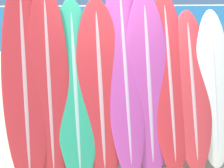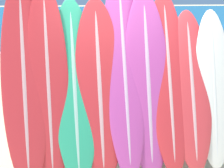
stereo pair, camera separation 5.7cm
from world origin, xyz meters
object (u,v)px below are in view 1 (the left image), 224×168
(surfboard_slot_3, at_px, (100,90))
(person_near_water, at_px, (145,35))
(person_far_left, at_px, (13,37))
(surfboard_slot_1, at_px, (49,84))
(surfboard_slot_2, at_px, (76,91))
(surfboard_slot_7, at_px, (192,91))
(surfboard_slot_5, at_px, (148,84))
(surfboard_slot_8, at_px, (214,89))
(surfboard_slot_4, at_px, (125,74))
(surfboard_slot_6, at_px, (169,82))
(person_mid_beach, at_px, (119,30))
(surfboard_rack, at_px, (124,134))
(surfboard_slot_0, at_px, (25,84))

(surfboard_slot_3, xyz_separation_m, person_near_water, (2.93, 7.40, -0.24))
(person_far_left, bearing_deg, surfboard_slot_3, -43.14)
(surfboard_slot_1, xyz_separation_m, surfboard_slot_2, (0.31, -0.01, -0.10))
(surfboard_slot_7, bearing_deg, surfboard_slot_5, 176.80)
(surfboard_slot_3, xyz_separation_m, surfboard_slot_8, (1.52, -0.03, -0.07))
(surfboard_slot_4, height_order, surfboard_slot_6, surfboard_slot_4)
(surfboard_slot_7, relative_size, person_near_water, 1.30)
(surfboard_slot_6, bearing_deg, surfboard_slot_8, -3.59)
(person_near_water, relative_size, person_far_left, 0.99)
(person_far_left, bearing_deg, surfboard_slot_2, -45.34)
(surfboard_slot_5, height_order, surfboard_slot_6, surfboard_slot_5)
(surfboard_slot_8, distance_m, person_far_left, 8.25)
(surfboard_slot_1, relative_size, person_mid_beach, 1.33)
(surfboard_rack, distance_m, surfboard_slot_6, 0.88)
(surfboard_slot_3, xyz_separation_m, surfboard_slot_5, (0.62, 0.01, 0.04))
(surfboard_slot_6, relative_size, person_far_left, 1.44)
(surfboard_slot_1, relative_size, person_near_water, 1.52)
(surfboard_slot_6, xyz_separation_m, person_mid_beach, (1.12, 7.82, -0.16))
(person_mid_beach, xyz_separation_m, person_far_left, (-3.80, -0.29, -0.12))
(surfboard_slot_1, bearing_deg, surfboard_slot_0, 177.51)
(surfboard_slot_3, relative_size, surfboard_slot_8, 1.07)
(surfboard_slot_4, bearing_deg, surfboard_slot_8, -3.94)
(surfboard_slot_1, relative_size, surfboard_slot_4, 0.94)
(surfboard_slot_5, xyz_separation_m, surfboard_slot_7, (0.59, -0.03, -0.12))
(surfboard_slot_1, bearing_deg, surfboard_slot_4, 2.02)
(surfboard_slot_0, xyz_separation_m, surfboard_slot_1, (0.28, -0.01, -0.02))
(surfboard_rack, xyz_separation_m, person_far_left, (-2.07, 7.57, 0.37))
(person_mid_beach, bearing_deg, surfboard_slot_7, -19.33)
(surfboard_slot_0, distance_m, person_mid_beach, 8.33)
(person_near_water, relative_size, person_mid_beach, 0.87)
(surfboard_slot_8, height_order, person_far_left, surfboard_slot_8)
(surfboard_slot_1, bearing_deg, person_near_water, 64.32)
(surfboard_slot_3, distance_m, surfboard_slot_8, 1.52)
(surfboard_slot_3, bearing_deg, surfboard_slot_2, 178.34)
(surfboard_slot_0, relative_size, person_near_water, 1.55)
(surfboard_slot_4, distance_m, person_near_water, 7.81)
(surfboard_slot_7, height_order, person_far_left, surfboard_slot_7)
(person_near_water, distance_m, person_mid_beach, 1.01)
(surfboard_slot_2, distance_m, surfboard_slot_3, 0.30)
(surfboard_slot_2, xyz_separation_m, surfboard_slot_4, (0.63, 0.05, 0.17))
(surfboard_slot_0, height_order, surfboard_slot_4, surfboard_slot_4)
(surfboard_slot_2, relative_size, surfboard_slot_8, 1.07)
(surfboard_slot_7, distance_m, person_far_left, 8.13)
(surfboard_slot_0, relative_size, surfboard_slot_7, 1.19)
(surfboard_slot_8, bearing_deg, surfboard_slot_2, 178.88)
(surfboard_slot_1, xyz_separation_m, surfboard_slot_5, (1.23, -0.02, -0.06))
(surfboard_slot_0, xyz_separation_m, person_far_left, (-0.88, 7.51, -0.35))
(surfboard_slot_3, bearing_deg, surfboard_slot_5, 0.48)
(surfboard_slot_1, height_order, person_far_left, surfboard_slot_1)
(surfboard_slot_3, bearing_deg, surfboard_slot_7, -1.31)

